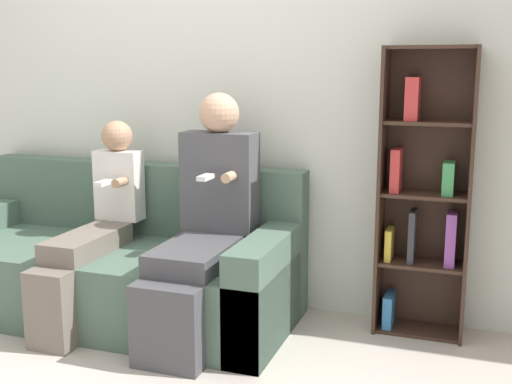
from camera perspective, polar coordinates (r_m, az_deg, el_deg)
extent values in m
plane|color=#BCB2A8|center=(3.25, -11.34, -14.56)|extent=(14.00, 14.00, 0.00)
cube|color=silver|center=(3.82, -4.40, 9.25)|extent=(10.00, 0.06, 2.55)
cube|color=#4C6656|center=(3.69, -13.26, -8.08)|extent=(2.05, 0.71, 0.41)
cube|color=#4C6656|center=(3.98, -10.07, -3.34)|extent=(2.05, 0.15, 0.83)
cube|color=#4C6656|center=(3.28, 0.73, -8.83)|extent=(0.19, 0.71, 0.56)
cube|color=#47474C|center=(3.07, -7.96, -11.88)|extent=(0.34, 0.12, 0.41)
cube|color=#47474C|center=(3.25, -5.52, -5.68)|extent=(0.34, 0.51, 0.11)
cube|color=#4C4C51|center=(3.49, -3.24, 0.95)|extent=(0.40, 0.18, 0.54)
sphere|color=tan|center=(3.44, -3.30, 7.03)|extent=(0.22, 0.22, 0.22)
cylinder|color=tan|center=(3.31, -2.41, 1.34)|extent=(0.05, 0.10, 0.05)
cube|color=white|center=(3.30, -4.51, 1.31)|extent=(0.05, 0.12, 0.02)
cube|color=#70665B|center=(3.40, -17.85, -10.01)|extent=(0.23, 0.12, 0.41)
cube|color=#70665B|center=(3.59, -14.78, -4.40)|extent=(0.23, 0.57, 0.11)
cube|color=white|center=(3.81, -12.07, 0.60)|extent=(0.27, 0.12, 0.40)
sphere|color=tan|center=(3.77, -12.25, 4.88)|extent=(0.18, 0.18, 0.18)
cylinder|color=tan|center=(3.67, -12.00, 0.85)|extent=(0.05, 0.10, 0.05)
cube|color=white|center=(3.67, -13.40, 0.78)|extent=(0.05, 0.12, 0.02)
cube|color=#3D281E|center=(3.43, 11.09, 0.01)|extent=(0.02, 0.25, 1.50)
cube|color=#3D281E|center=(3.40, 18.48, -0.47)|extent=(0.02, 0.25, 1.50)
cube|color=#3D281E|center=(3.52, 14.92, 0.12)|extent=(0.46, 0.02, 1.50)
cube|color=#3D281E|center=(3.62, 14.18, -11.79)|extent=(0.42, 0.21, 0.02)
cube|color=#3D281E|center=(3.50, 14.47, -6.18)|extent=(0.42, 0.21, 0.02)
cube|color=#3D281E|center=(3.41, 14.77, -0.23)|extent=(0.42, 0.21, 0.02)
cube|color=#3D281E|center=(3.36, 15.08, 5.98)|extent=(0.42, 0.21, 0.02)
cube|color=#3D281E|center=(3.35, 15.41, 12.29)|extent=(0.42, 0.21, 0.02)
cube|color=teal|center=(3.60, 11.74, -10.16)|extent=(0.05, 0.18, 0.17)
cube|color=#429956|center=(3.38, 16.75, 1.18)|extent=(0.06, 0.14, 0.17)
cube|color=#C63838|center=(3.36, 13.77, 8.05)|extent=(0.07, 0.16, 0.22)
cube|color=#C63838|center=(3.40, 12.38, 1.93)|extent=(0.05, 0.16, 0.22)
cube|color=gold|center=(3.49, 11.78, -4.53)|extent=(0.03, 0.14, 0.17)
cube|color=#934CA3|center=(3.45, 16.94, -4.00)|extent=(0.05, 0.14, 0.28)
cube|color=#934CA3|center=(3.46, 16.87, -4.45)|extent=(0.04, 0.12, 0.22)
cube|color=#333338|center=(3.46, 13.73, -3.82)|extent=(0.03, 0.14, 0.27)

